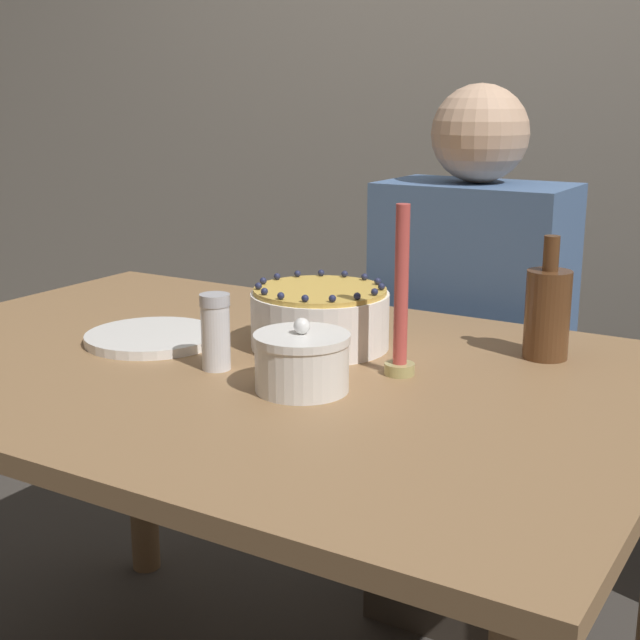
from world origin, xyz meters
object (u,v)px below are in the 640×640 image
at_px(candle, 401,307).
at_px(bottle, 547,312).
at_px(person_man_blue_shirt, 469,395).
at_px(sugar_shaker, 216,331).
at_px(cake, 320,318).
at_px(sugar_bowl, 302,362).

relative_size(candle, bottle, 1.30).
bearing_deg(person_man_blue_shirt, sugar_shaker, 78.72).
bearing_deg(bottle, cake, -158.89).
distance_m(cake, sugar_shaker, 0.21).
relative_size(sugar_shaker, bottle, 0.60).
bearing_deg(sugar_bowl, person_man_blue_shirt, 92.08).
height_order(candle, person_man_blue_shirt, person_man_blue_shirt).
height_order(sugar_bowl, bottle, bottle).
bearing_deg(sugar_shaker, person_man_blue_shirt, 78.72).
relative_size(sugar_bowl, sugar_shaker, 1.17).
distance_m(sugar_bowl, candle, 0.18).
bearing_deg(candle, sugar_shaker, -154.44).
bearing_deg(candle, bottle, 51.08).
bearing_deg(cake, sugar_bowl, -65.39).
bearing_deg(cake, person_man_blue_shirt, 82.48).
bearing_deg(sugar_shaker, candle, 25.56).
height_order(sugar_bowl, sugar_shaker, sugar_shaker).
height_order(sugar_shaker, bottle, bottle).
bearing_deg(bottle, sugar_shaker, -142.27).
bearing_deg(cake, bottle, 21.11).
bearing_deg(sugar_shaker, cake, 69.01).
relative_size(sugar_shaker, person_man_blue_shirt, 0.10).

